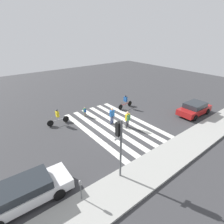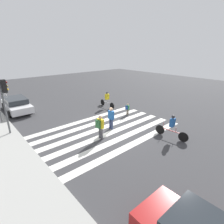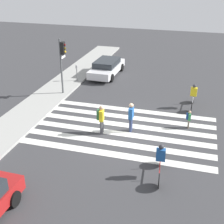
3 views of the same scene
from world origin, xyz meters
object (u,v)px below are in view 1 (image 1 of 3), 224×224
at_px(parking_meter, 80,186).
at_px(car_parked_silver_sedan, 194,109).
at_px(pedestrian_adult_blue_shirt, 85,111).
at_px(traffic_light, 119,138).
at_px(cyclist_near_curb, 58,116).
at_px(car_parked_dark_suv, 25,192).
at_px(cyclist_mid_street, 125,101).
at_px(pedestrian_adult_yellow_jacket, 112,115).
at_px(pedestrian_child_with_backpack, 128,118).

relative_size(parking_meter, car_parked_silver_sedan, 0.34).
bearing_deg(pedestrian_adult_blue_shirt, traffic_light, -117.00).
height_order(traffic_light, cyclist_near_curb, traffic_light).
height_order(car_parked_silver_sedan, car_parked_dark_suv, car_parked_silver_sedan).
distance_m(cyclist_mid_street, car_parked_silver_sedan, 7.59).
xyz_separation_m(parking_meter, pedestrian_adult_blue_shirt, (-5.37, -8.88, -0.44)).
bearing_deg(parking_meter, cyclist_mid_street, -142.34).
xyz_separation_m(car_parked_silver_sedan, car_parked_dark_suv, (17.27, 0.20, -0.02)).
xyz_separation_m(traffic_light, parking_meter, (2.70, 0.12, -1.74)).
height_order(pedestrian_adult_blue_shirt, car_parked_dark_suv, car_parked_dark_suv).
bearing_deg(cyclist_mid_street, pedestrian_adult_blue_shirt, -16.45).
bearing_deg(traffic_light, pedestrian_adult_yellow_jacket, -124.60).
height_order(pedestrian_adult_yellow_jacket, car_parked_dark_suv, pedestrian_adult_yellow_jacket).
height_order(parking_meter, car_parked_silver_sedan, parking_meter).
bearing_deg(pedestrian_adult_blue_shirt, parking_meter, -131.20).
relative_size(pedestrian_adult_yellow_jacket, car_parked_dark_suv, 0.35).
distance_m(pedestrian_adult_yellow_jacket, car_parked_dark_suv, 9.84).
bearing_deg(traffic_light, car_parked_silver_sedan, -171.51).
height_order(pedestrian_adult_blue_shirt, car_parked_silver_sedan, car_parked_silver_sedan).
relative_size(pedestrian_child_with_backpack, pedestrian_adult_blue_shirt, 1.54).
xyz_separation_m(cyclist_mid_street, car_parked_dark_suv, (12.61, 6.19, -0.18)).
distance_m(traffic_light, car_parked_dark_suv, 5.68).
height_order(pedestrian_adult_yellow_jacket, cyclist_mid_street, pedestrian_adult_yellow_jacket).
bearing_deg(pedestrian_child_with_backpack, pedestrian_adult_yellow_jacket, 105.65).
height_order(cyclist_mid_street, car_parked_dark_suv, cyclist_mid_street).
relative_size(pedestrian_adult_blue_shirt, cyclist_near_curb, 0.48).
relative_size(pedestrian_child_with_backpack, car_parked_dark_suv, 0.35).
relative_size(pedestrian_adult_blue_shirt, pedestrian_adult_yellow_jacket, 0.63).
xyz_separation_m(traffic_light, cyclist_mid_street, (-7.59, -7.82, -1.93)).
bearing_deg(pedestrian_adult_yellow_jacket, cyclist_near_curb, -35.79).
relative_size(cyclist_mid_street, cyclist_near_curb, 1.04).
bearing_deg(pedestrian_child_with_backpack, cyclist_mid_street, 42.92).
bearing_deg(traffic_light, car_parked_dark_suv, -17.98).
bearing_deg(parking_meter, cyclist_near_curb, -105.08).
xyz_separation_m(pedestrian_adult_blue_shirt, pedestrian_adult_yellow_jacket, (-1.27, 3.06, 0.33)).
bearing_deg(pedestrian_adult_yellow_jacket, car_parked_dark_suv, 25.53).
distance_m(pedestrian_adult_yellow_jacket, cyclist_near_curb, 5.27).
bearing_deg(car_parked_silver_sedan, pedestrian_child_with_backpack, -16.10).
xyz_separation_m(traffic_light, cyclist_near_curb, (0.28, -8.86, -1.94)).
bearing_deg(cyclist_near_curb, car_parked_dark_suv, 58.89).
height_order(pedestrian_adult_yellow_jacket, cyclist_near_curb, pedestrian_adult_yellow_jacket).
xyz_separation_m(pedestrian_adult_yellow_jacket, car_parked_dark_suv, (8.96, 4.08, -0.26)).
relative_size(parking_meter, pedestrian_adult_blue_shirt, 1.34).
relative_size(traffic_light, car_parked_dark_suv, 0.84).
distance_m(cyclist_near_curb, car_parked_dark_suv, 8.65).
xyz_separation_m(pedestrian_child_with_backpack, pedestrian_adult_blue_shirt, (1.92, -4.58, -0.34)).
xyz_separation_m(parking_meter, car_parked_silver_sedan, (-14.95, -1.95, -0.35)).
bearing_deg(cyclist_mid_street, car_parked_dark_suv, 20.48).
bearing_deg(cyclist_mid_street, pedestrian_adult_yellow_jacket, 24.39).
bearing_deg(car_parked_dark_suv, pedestrian_adult_yellow_jacket, -153.84).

